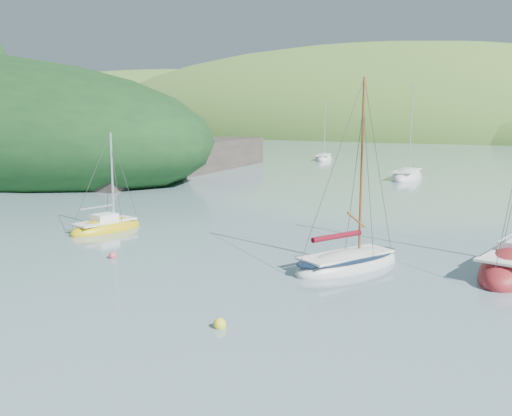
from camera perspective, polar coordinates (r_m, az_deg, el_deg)
The scene contains 6 objects.
ground at distance 22.90m, azimuth -12.08°, elevation -8.05°, with size 700.00×700.00×0.00m, color #7599A2.
daysailer_white at distance 25.82m, azimuth 9.15°, elevation -5.47°, with size 4.12×6.20×8.95m.
sailboat_yellow at distance 34.58m, azimuth -14.75°, elevation -1.93°, with size 2.40×4.90×6.26m.
distant_sloop_a at distance 61.91m, azimuth 14.84°, elevation 3.00°, with size 3.46×7.79×10.78m.
distant_sloop_c at distance 84.64m, azimuth 6.78°, elevation 4.90°, with size 4.49×7.02×9.45m.
mooring_buoys at distance 28.30m, azimuth -11.66°, elevation -4.41°, with size 17.07×11.62×0.43m.
Camera 1 is at (15.61, -15.32, 6.81)m, focal length 40.00 mm.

